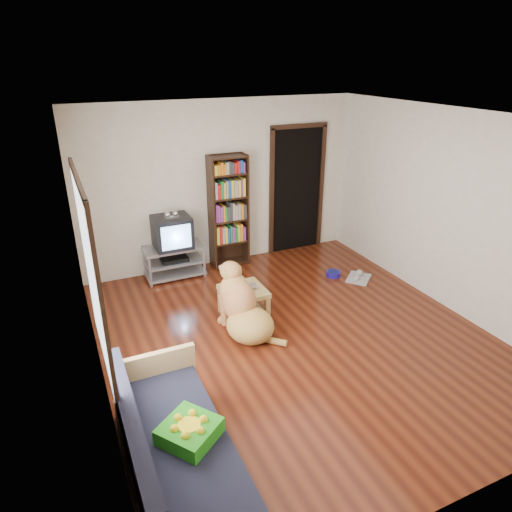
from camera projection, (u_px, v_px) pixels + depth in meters
name	position (u px, v px, depth m)	size (l,w,h in m)	color
ground	(295.00, 337.00, 5.61)	(5.00, 5.00, 0.00)	#5B220F
ceiling	(304.00, 118.00, 4.56)	(5.00, 5.00, 0.00)	white
wall_back	(221.00, 185.00, 7.17)	(4.50, 4.50, 0.00)	silver
wall_front	(486.00, 366.00, 3.00)	(4.50, 4.50, 0.00)	silver
wall_left	(88.00, 275.00, 4.23)	(5.00, 5.00, 0.00)	silver
wall_right	(451.00, 212.00, 5.93)	(5.00, 5.00, 0.00)	silver
green_cushion	(190.00, 431.00, 3.56)	(0.40, 0.40, 0.13)	#1E991C
laptop	(244.00, 289.00, 5.87)	(0.35, 0.23, 0.03)	silver
dog_bowl	(333.00, 274.00, 7.12)	(0.22, 0.22, 0.08)	navy
grey_rag	(359.00, 278.00, 7.04)	(0.40, 0.32, 0.03)	#ADADAD
window	(92.00, 278.00, 3.74)	(0.03, 1.46, 1.70)	white
doorway	(297.00, 187.00, 7.73)	(1.03, 0.05, 2.19)	black
tv_stand	(174.00, 260.00, 7.03)	(0.90, 0.45, 0.50)	#99999E
crt_tv	(172.00, 231.00, 6.86)	(0.55, 0.52, 0.58)	black
bookshelf	(228.00, 206.00, 7.18)	(0.60, 0.30, 1.80)	black
sofa	(174.00, 453.00, 3.65)	(0.80, 1.80, 0.80)	tan
coffee_table	(243.00, 297.00, 5.94)	(0.55, 0.55, 0.40)	tan
dog	(243.00, 309.00, 5.57)	(0.69, 1.03, 0.91)	tan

